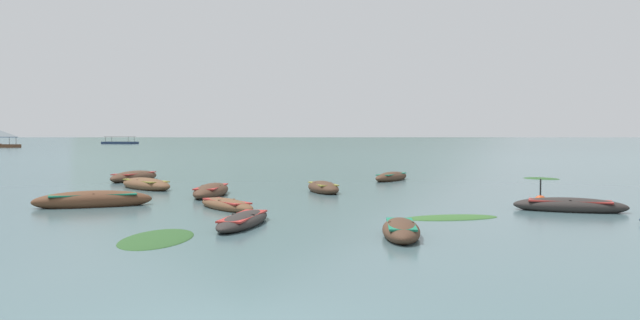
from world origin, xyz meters
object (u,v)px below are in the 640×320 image
object	(u,v)px
rowboat_2	(211,191)
rowboat_6	(93,200)
ferry_0	(120,143)
rowboat_10	(243,220)
rowboat_5	(570,206)
rowboat_7	(391,177)
rowboat_9	(401,230)
rowboat_8	(146,184)
rowboat_1	(227,205)
rowboat_4	(134,177)
rowboat_0	(323,188)
mooring_buoy	(540,201)

from	to	relation	value
rowboat_2	rowboat_6	world-z (taller)	rowboat_6
ferry_0	rowboat_10	bearing A→B (deg)	-76.38
rowboat_6	rowboat_5	bearing A→B (deg)	-9.86
rowboat_7	rowboat_9	distance (m)	20.88
rowboat_6	ferry_0	world-z (taller)	ferry_0
rowboat_7	rowboat_8	xyz separation A→B (m)	(-13.25, -4.69, 0.01)
ferry_0	rowboat_2	bearing A→B (deg)	-76.21
rowboat_7	ferry_0	bearing A→B (deg)	107.53
rowboat_7	rowboat_9	xyz separation A→B (m)	(-3.86, -20.52, -0.02)
rowboat_1	rowboat_4	world-z (taller)	rowboat_4
rowboat_2	rowboat_9	distance (m)	13.21
rowboat_2	ferry_0	distance (m)	182.08
rowboat_1	rowboat_8	bearing A→B (deg)	116.21
rowboat_2	rowboat_1	bearing A→B (deg)	-79.33
rowboat_1	rowboat_10	size ratio (longest dim) A/B	0.87
rowboat_7	rowboat_0	bearing A→B (deg)	-122.61
rowboat_9	rowboat_0	bearing A→B (deg)	93.60
rowboat_6	rowboat_9	size ratio (longest dim) A/B	1.37
rowboat_0	ferry_0	xyz separation A→B (m)	(-48.43, 175.48, 0.25)
rowboat_6	rowboat_8	xyz separation A→B (m)	(0.46, 7.88, -0.02)
rowboat_5	ferry_0	xyz separation A→B (m)	(-56.28, 183.66, 0.26)
mooring_buoy	rowboat_4	bearing A→B (deg)	142.58
rowboat_0	rowboat_7	distance (m)	8.70
rowboat_5	rowboat_7	distance (m)	15.83
rowboat_7	rowboat_10	bearing A→B (deg)	-113.88
rowboat_6	mooring_buoy	size ratio (longest dim) A/B	4.10
rowboat_6	rowboat_7	size ratio (longest dim) A/B	1.13
rowboat_2	mooring_buoy	distance (m)	13.66
rowboat_10	rowboat_9	bearing A→B (deg)	-30.56
rowboat_7	rowboat_9	world-z (taller)	rowboat_7
rowboat_10	rowboat_7	bearing A→B (deg)	66.12
rowboat_10	mooring_buoy	distance (m)	12.39
rowboat_8	mooring_buoy	world-z (taller)	mooring_buoy
rowboat_7	rowboat_10	size ratio (longest dim) A/B	0.97
rowboat_2	rowboat_9	bearing A→B (deg)	-63.68
rowboat_5	rowboat_6	distance (m)	17.13
rowboat_2	rowboat_7	distance (m)	13.03
rowboat_5	rowboat_9	size ratio (longest dim) A/B	1.22
rowboat_5	ferry_0	size ratio (longest dim) A/B	0.34
rowboat_1	rowboat_5	xyz separation A→B (m)	(11.91, -1.64, 0.03)
rowboat_0	rowboat_6	world-z (taller)	rowboat_6
rowboat_2	rowboat_8	world-z (taller)	rowboat_8
rowboat_9	rowboat_8	bearing A→B (deg)	120.70
rowboat_1	rowboat_8	distance (m)	10.23
rowboat_2	rowboat_6	xyz separation A→B (m)	(-4.00, -3.90, 0.02)
mooring_buoy	rowboat_6	bearing A→B (deg)	178.85
rowboat_8	rowboat_10	xyz separation A→B (m)	(5.25, -13.38, -0.06)
rowboat_8	mooring_buoy	size ratio (longest dim) A/B	4.15
rowboat_10	ferry_0	size ratio (longest dim) A/B	0.35
rowboat_2	rowboat_4	xyz separation A→B (m)	(-5.25, 9.71, 0.02)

